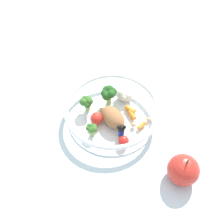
{
  "coord_description": "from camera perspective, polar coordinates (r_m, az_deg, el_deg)",
  "views": [
    {
      "loc": [
        -0.37,
        -0.1,
        0.51
      ],
      "look_at": [
        -0.01,
        0.01,
        0.03
      ],
      "focal_mm": 39.81,
      "sensor_mm": 36.0,
      "label": 1
    }
  ],
  "objects": [
    {
      "name": "ground_plane",
      "position": [
        0.63,
        1.05,
        -0.58
      ],
      "size": [
        2.4,
        2.4,
        0.0
      ],
      "primitive_type": "plane",
      "color": "silver"
    },
    {
      "name": "loose_apple",
      "position": [
        0.54,
        16.03,
        -12.66
      ],
      "size": [
        0.07,
        0.07,
        0.08
      ],
      "color": "red",
      "rests_on": "ground_plane"
    },
    {
      "name": "food_container",
      "position": [
        0.61,
        0.02,
        0.47
      ],
      "size": [
        0.23,
        0.23,
        0.06
      ],
      "color": "white",
      "rests_on": "ground_plane"
    }
  ]
}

